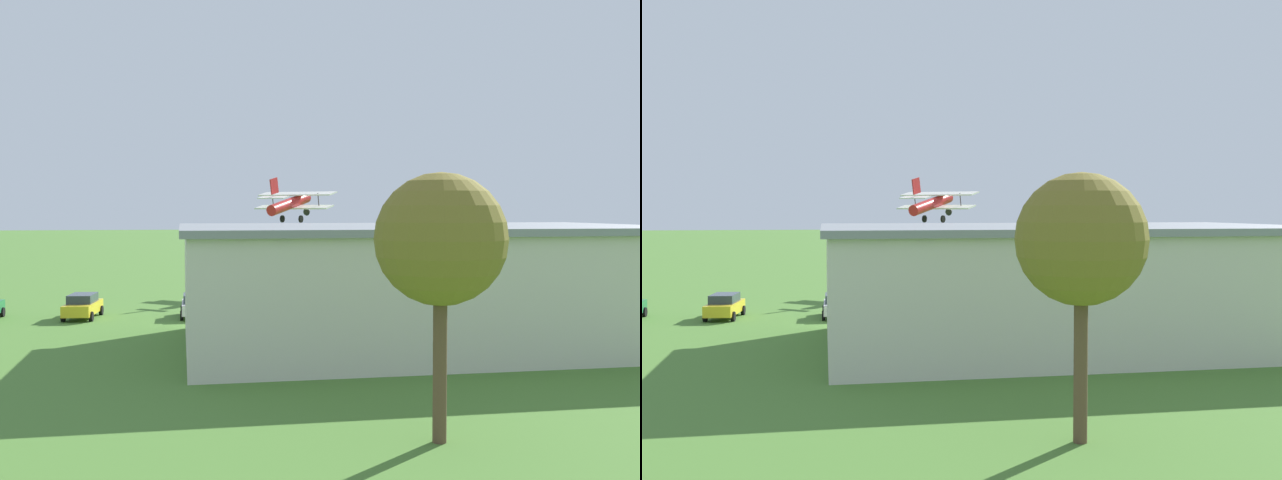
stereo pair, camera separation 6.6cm
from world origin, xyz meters
TOP-DOWN VIEW (x-y plane):
  - ground_plane at (0.00, 0.00)m, footprint 400.00×400.00m
  - hangar at (-2.09, 31.76)m, footprint 25.68×16.26m
  - biplane at (1.49, 5.19)m, footprint 7.07×7.09m
  - car_orange at (-13.30, 19.43)m, footprint 2.29×4.59m
  - car_silver at (9.87, 19.57)m, footprint 1.96×4.09m
  - car_yellow at (17.27, 18.85)m, footprint 2.31×4.62m
  - person_crossing_taxiway at (-13.76, 16.26)m, footprint 0.45×0.45m
  - person_beside_truck at (-12.17, 14.01)m, footprint 0.51×0.51m
  - person_near_hangar_door at (-9.90, 16.71)m, footprint 0.52×0.52m
  - person_at_fence_line at (4.21, 16.53)m, footprint 0.51×0.51m
  - tree_by_windsock at (2.29, 48.68)m, footprint 4.16×4.16m

SIDE VIEW (x-z plane):
  - ground_plane at x=0.00m, z-range 0.00..0.00m
  - person_near_hangar_door at x=-9.90m, z-range -0.01..1.54m
  - person_beside_truck at x=-12.17m, z-range -0.01..1.56m
  - person_at_fence_line at x=4.21m, z-range -0.01..1.57m
  - person_crossing_taxiway at x=-13.76m, z-range -0.01..1.59m
  - car_silver at x=9.87m, z-range 0.03..1.60m
  - car_orange at x=-13.30m, z-range 0.04..1.62m
  - car_yellow at x=17.27m, z-range 0.03..1.66m
  - hangar at x=-2.09m, z-range 0.01..6.43m
  - tree_by_windsock at x=2.29m, z-range 2.10..10.55m
  - biplane at x=1.49m, z-range 5.89..9.77m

